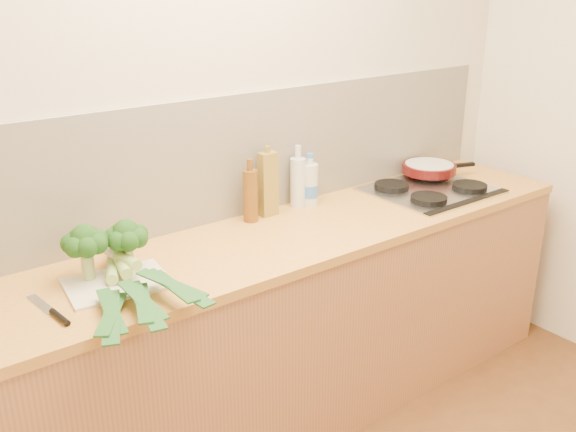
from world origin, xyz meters
The scene contains 15 objects.
room_shell centered at (0.00, 1.49, 1.17)m, with size 3.50×3.50×3.50m.
counter centered at (0.00, 1.20, 0.45)m, with size 3.20×0.62×0.90m.
gas_hob centered at (1.02, 1.20, 0.91)m, with size 0.58×0.50×0.04m.
chopping_board centered at (-0.63, 1.17, 0.91)m, with size 0.34×0.25×0.01m, color white.
broccoli_left centered at (-0.69, 1.26, 1.05)m, with size 0.16×0.16×0.20m.
broccoli_right centered at (-0.55, 1.25, 1.04)m, with size 0.16×0.16×0.19m.
leek_front centered at (-0.65, 1.16, 0.93)m, with size 0.33×0.67×0.04m.
leek_mid centered at (-0.61, 1.12, 0.95)m, with size 0.19×0.66×0.04m.
leek_back centered at (-0.56, 1.11, 0.97)m, with size 0.14×0.63×0.04m.
chefs_knife centered at (-0.87, 1.09, 0.91)m, with size 0.06×0.28×0.02m.
skillet centered at (1.16, 1.34, 0.96)m, with size 0.40×0.28×0.05m.
oil_tin centered at (0.19, 1.42, 1.05)m, with size 0.08×0.05×0.32m.
glass_bottle centered at (0.37, 1.43, 1.02)m, with size 0.07×0.07×0.29m.
amber_bottle centered at (0.09, 1.40, 1.02)m, with size 0.06×0.06×0.28m.
water_bottle centered at (0.42, 1.41, 0.99)m, with size 0.08×0.08×0.23m.
Camera 1 is at (-1.36, -0.77, 1.91)m, focal length 40.00 mm.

